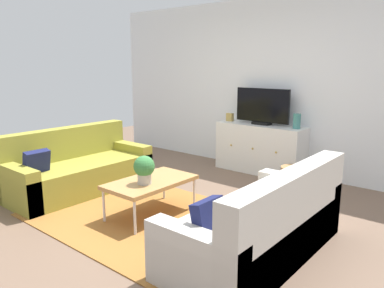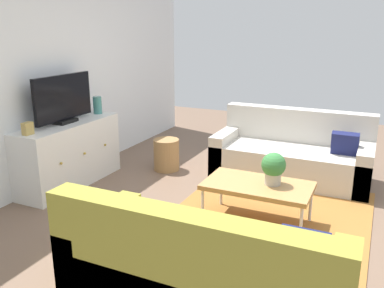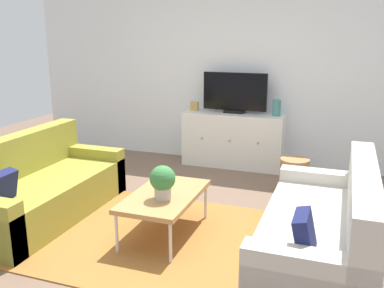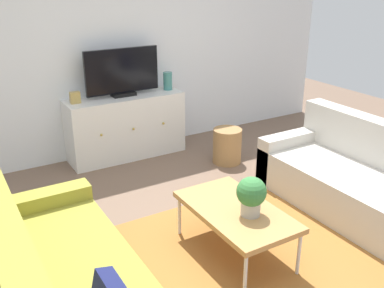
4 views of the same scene
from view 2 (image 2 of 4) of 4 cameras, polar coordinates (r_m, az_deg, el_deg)
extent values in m
plane|color=brown|center=(4.18, 8.05, -10.54)|extent=(10.00, 10.00, 0.00)
cube|color=white|center=(5.10, -20.17, 9.40)|extent=(6.40, 0.12, 2.70)
cube|color=#9E662D|center=(4.14, 10.07, -10.80)|extent=(2.50, 1.90, 0.01)
cube|color=olive|center=(2.94, 1.94, -18.22)|extent=(0.85, 1.89, 0.41)
cube|color=olive|center=(2.58, -0.99, -18.02)|extent=(0.20, 1.89, 0.84)
cube|color=olive|center=(3.29, -12.29, -13.40)|extent=(0.85, 0.18, 0.53)
cube|color=#191E4C|center=(2.67, 15.09, -14.50)|extent=(0.17, 0.30, 0.31)
cube|color=beige|center=(5.30, 13.52, -2.57)|extent=(0.85, 1.89, 0.41)
cube|color=beige|center=(5.54, 14.36, 0.50)|extent=(0.20, 1.89, 0.84)
cube|color=beige|center=(5.49, 4.82, -0.82)|extent=(0.85, 0.18, 0.53)
cube|color=beige|center=(5.19, 22.83, -3.10)|extent=(0.85, 0.18, 0.53)
cube|color=#191E4C|center=(5.08, 20.43, -0.12)|extent=(0.16, 0.30, 0.31)
cube|color=#B7844C|center=(3.98, 9.14, -5.74)|extent=(0.58, 1.01, 0.04)
cylinder|color=silver|center=(3.76, 14.85, -10.98)|extent=(0.03, 0.03, 0.37)
cylinder|color=silver|center=(4.21, 16.13, -8.06)|extent=(0.03, 0.03, 0.37)
cylinder|color=silver|center=(3.99, 1.49, -8.73)|extent=(0.03, 0.03, 0.37)
cylinder|color=silver|center=(4.42, 4.09, -6.24)|extent=(0.03, 0.03, 0.37)
cylinder|color=#B7B2A8|center=(3.96, 11.14, -4.77)|extent=(0.15, 0.15, 0.11)
sphere|color=#387A3D|center=(3.92, 11.25, -2.83)|extent=(0.23, 0.23, 0.23)
cube|color=white|center=(5.13, -16.62, -1.34)|extent=(1.41, 0.44, 0.76)
sphere|color=#B79338|center=(4.69, -17.69, -2.57)|extent=(0.03, 0.03, 0.03)
sphere|color=#B79338|center=(4.97, -14.65, -1.27)|extent=(0.03, 0.03, 0.03)
sphere|color=#B79338|center=(5.27, -11.94, -0.12)|extent=(0.03, 0.03, 0.03)
cube|color=black|center=(5.04, -17.16, 3.06)|extent=(0.28, 0.16, 0.04)
cube|color=black|center=(4.99, -17.43, 6.19)|extent=(0.90, 0.04, 0.52)
cylinder|color=teal|center=(5.45, -12.99, 5.28)|extent=(0.11, 0.11, 0.22)
cube|color=tan|center=(4.61, -21.84, 2.00)|extent=(0.11, 0.07, 0.13)
cylinder|color=#9E7547|center=(5.48, -3.56, -1.47)|extent=(0.34, 0.34, 0.42)
camera|label=1|loc=(6.76, 41.52, 10.73)|focal=35.19mm
camera|label=3|loc=(5.61, 51.67, 10.13)|focal=39.96mm
camera|label=4|loc=(2.27, 67.15, 13.91)|focal=40.95mm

